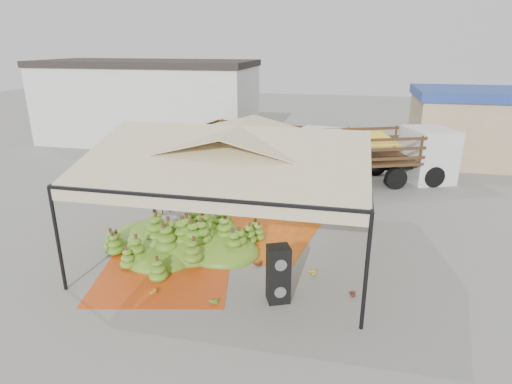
% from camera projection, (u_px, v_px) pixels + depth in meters
% --- Properties ---
extents(ground, '(90.00, 90.00, 0.00)m').
position_uv_depth(ground, '(241.00, 241.00, 14.75)').
color(ground, slate).
rests_on(ground, ground).
extents(canopy_tent, '(8.10, 8.10, 4.00)m').
position_uv_depth(canopy_tent, '(240.00, 148.00, 13.66)').
color(canopy_tent, black).
rests_on(canopy_tent, ground).
extents(building_white, '(14.30, 6.30, 5.40)m').
position_uv_depth(building_white, '(148.00, 102.00, 28.80)').
color(building_white, silver).
rests_on(building_white, ground).
extents(building_tan, '(6.30, 5.30, 4.10)m').
position_uv_depth(building_tan, '(470.00, 126.00, 24.01)').
color(building_tan, tan).
rests_on(building_tan, ground).
extents(tarp_left, '(4.50, 4.36, 0.01)m').
position_uv_depth(tarp_left, '(165.00, 273.00, 12.68)').
color(tarp_left, red).
rests_on(tarp_left, ground).
extents(tarp_right, '(4.82, 4.99, 0.01)m').
position_uv_depth(tarp_right, '(254.00, 232.00, 15.43)').
color(tarp_right, orange).
rests_on(tarp_right, ground).
extents(banana_heap, '(6.83, 6.18, 1.21)m').
position_uv_depth(banana_heap, '(184.00, 229.00, 14.20)').
color(banana_heap, '#457D1A').
rests_on(banana_heap, ground).
extents(hand_yellow_a, '(0.62, 0.58, 0.23)m').
position_uv_depth(hand_yellow_a, '(310.00, 272.00, 12.53)').
color(hand_yellow_a, gold).
rests_on(hand_yellow_a, ground).
extents(hand_yellow_b, '(0.48, 0.42, 0.20)m').
position_uv_depth(hand_yellow_b, '(151.00, 290.00, 11.63)').
color(hand_yellow_b, gold).
rests_on(hand_yellow_b, ground).
extents(hand_red_a, '(0.60, 0.54, 0.22)m').
position_uv_depth(hand_red_a, '(256.00, 262.00, 13.14)').
color(hand_red_a, '#612D16').
rests_on(hand_red_a, ground).
extents(hand_red_b, '(0.46, 0.39, 0.19)m').
position_uv_depth(hand_red_b, '(349.00, 293.00, 11.51)').
color(hand_red_b, '#532213').
rests_on(hand_red_b, ground).
extents(hand_green, '(0.52, 0.49, 0.18)m').
position_uv_depth(hand_green, '(213.00, 299.00, 11.27)').
color(hand_green, '#377A19').
rests_on(hand_green, ground).
extents(hanging_bunches, '(3.24, 0.24, 0.20)m').
position_uv_depth(hanging_bunches, '(295.00, 174.00, 13.29)').
color(hanging_bunches, '#507518').
rests_on(hanging_bunches, ground).
extents(speaker_stack, '(0.72, 0.68, 1.57)m').
position_uv_depth(speaker_stack, '(278.00, 274.00, 11.11)').
color(speaker_stack, black).
rests_on(speaker_stack, ground).
extents(banana_leaves, '(0.96, 1.36, 3.70)m').
position_uv_depth(banana_leaves, '(162.00, 214.00, 17.09)').
color(banana_leaves, '#386D1D').
rests_on(banana_leaves, ground).
extents(vendor, '(0.66, 0.50, 1.61)m').
position_uv_depth(vendor, '(301.00, 177.00, 19.14)').
color(vendor, gray).
rests_on(vendor, ground).
extents(truck_left, '(7.47, 3.80, 2.45)m').
position_uv_depth(truck_left, '(274.00, 145.00, 22.00)').
color(truck_left, '#473017').
rests_on(truck_left, ground).
extents(truck_right, '(7.87, 5.07, 2.56)m').
position_uv_depth(truck_right, '(381.00, 150.00, 20.54)').
color(truck_right, '#4B2F19').
rests_on(truck_right, ground).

